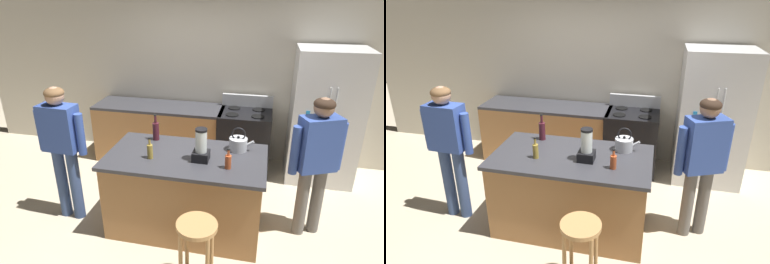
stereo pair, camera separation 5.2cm
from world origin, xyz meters
The scene contains 14 objects.
ground_plane centered at (0.00, 0.00, 0.00)m, with size 14.00×14.00×0.00m, color beige.
back_wall centered at (0.00, 1.95, 1.35)m, with size 8.00×0.10×2.70m, color beige.
kitchen_island centered at (0.00, 0.00, 0.46)m, with size 1.71×0.94×0.91m.
back_counter_run centered at (-0.80, 1.55, 0.45)m, with size 2.00×0.64×0.91m.
refrigerator centered at (1.60, 1.50, 0.93)m, with size 0.90×0.73×1.87m.
stove_range centered at (0.52, 1.52, 0.47)m, with size 0.76×0.65×1.09m.
person_by_island_left centered at (-1.39, -0.12, 0.98)m, with size 0.59×0.24×1.62m.
person_by_sink_right centered at (1.35, 0.19, 0.96)m, with size 0.58×0.36×1.59m.
bar_stool centered at (0.30, -0.84, 0.55)m, with size 0.36×0.36×0.71m.
blender_appliance centered at (0.18, -0.07, 1.06)m, with size 0.17×0.17×0.35m.
bottle_vinegar centered at (-0.35, -0.14, 0.99)m, with size 0.06×0.06×0.24m.
bottle_cooking_sauce centered at (0.47, -0.18, 0.99)m, with size 0.06×0.06×0.22m.
bottle_wine centered at (-0.44, 0.33, 1.02)m, with size 0.08×0.08×0.32m.
tea_kettle centered at (0.53, 0.26, 0.99)m, with size 0.28×0.20×0.27m.
Camera 1 is at (0.76, -3.09, 2.53)m, focal length 31.13 mm.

